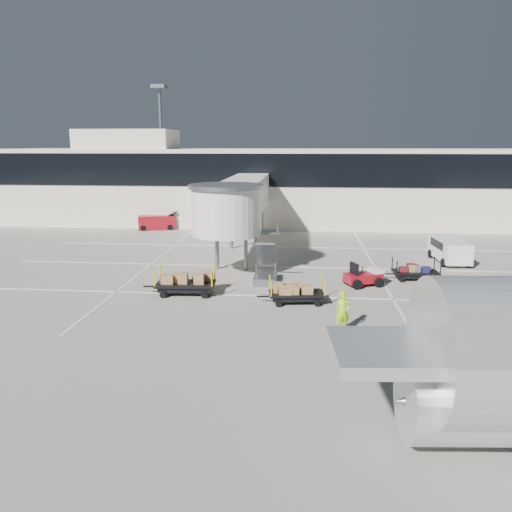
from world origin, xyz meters
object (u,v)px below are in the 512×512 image
object	(u,v)px
baggage_tug	(364,277)
suitcase_cart	(415,272)
box_cart_near	(298,293)
minivan	(449,248)
box_cart_far	(182,283)
ground_worker	(343,312)
belt_loader	(157,222)

from	to	relation	value
baggage_tug	suitcase_cart	size ratio (longest dim) A/B	0.72
box_cart_near	minivan	distance (m)	15.45
box_cart_near	minivan	xyz separation A→B (m)	(10.97, 10.87, 0.43)
suitcase_cart	box_cart_far	bearing A→B (deg)	-165.38
ground_worker	belt_loader	xyz separation A→B (m)	(-16.67, 26.91, -0.26)
box_cart_near	box_cart_far	size ratio (longest dim) A/B	0.89
baggage_tug	ground_worker	xyz separation A→B (m)	(-1.90, -7.86, 0.42)
suitcase_cart	minivan	bearing A→B (deg)	53.28
ground_worker	belt_loader	bearing A→B (deg)	106.55
box_cart_near	suitcase_cart	bearing A→B (deg)	29.46
suitcase_cart	box_cart_near	size ratio (longest dim) A/B	0.94
suitcase_cart	box_cart_near	distance (m)	9.25
box_cart_far	belt_loader	size ratio (longest dim) A/B	1.02
box_cart_far	minivan	distance (m)	20.19
ground_worker	minivan	bearing A→B (deg)	44.07
baggage_tug	belt_loader	bearing A→B (deg)	110.96
box_cart_near	belt_loader	xyz separation A→B (m)	(-14.54, 22.89, 0.12)
suitcase_cart	baggage_tug	bearing A→B (deg)	-156.41
box_cart_far	minivan	size ratio (longest dim) A/B	0.92
suitcase_cart	ground_worker	size ratio (longest dim) A/B	1.82
suitcase_cart	belt_loader	bearing A→B (deg)	138.65
baggage_tug	belt_loader	world-z (taller)	belt_loader
baggage_tug	suitcase_cart	world-z (taller)	baggage_tug
minivan	belt_loader	xyz separation A→B (m)	(-25.51, 12.02, -0.30)
box_cart_near	box_cart_far	distance (m)	6.76
suitcase_cart	box_cart_far	world-z (taller)	box_cart_far
box_cart_far	ground_worker	bearing A→B (deg)	-33.69
box_cart_far	box_cart_near	bearing A→B (deg)	-12.77
suitcase_cart	ground_worker	bearing A→B (deg)	-121.95
ground_worker	minivan	distance (m)	17.31
minivan	belt_loader	world-z (taller)	belt_loader
belt_loader	box_cart_far	bearing A→B (deg)	-86.04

